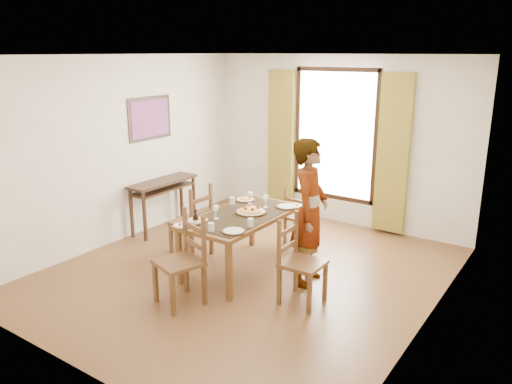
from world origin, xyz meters
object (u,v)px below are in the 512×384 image
Objects in this scene: console_table at (163,187)px; man at (309,213)px; dining_table at (242,220)px; pasta_platter at (251,209)px.

console_table is 0.67× the size of man.
man is (0.87, 0.18, 0.21)m from dining_table.
pasta_platter reaches higher than console_table.
console_table is at bearing 68.42° from man.
man is at bearing 5.22° from pasta_platter.
dining_table is 0.91m from man.
man is at bearing 11.79° from dining_table.
console_table is at bearing 163.92° from dining_table.
pasta_platter is (0.07, 0.11, 0.12)m from dining_table.
console_table is at bearing 167.37° from pasta_platter.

